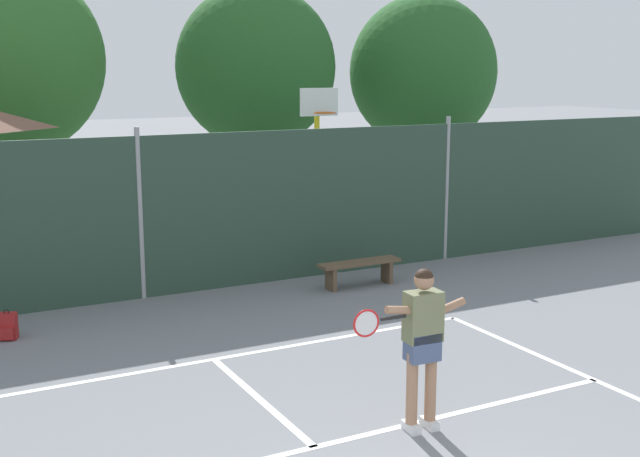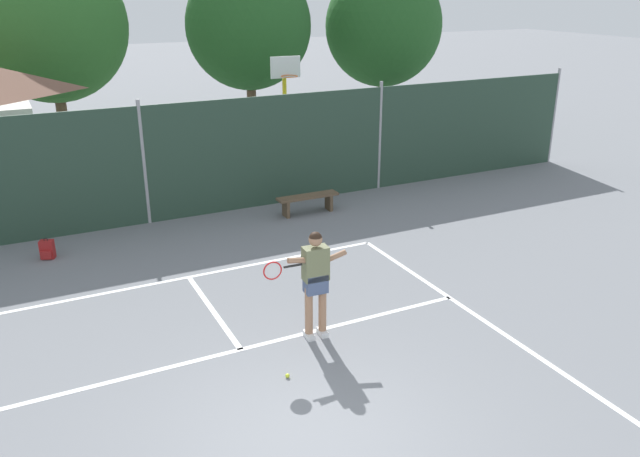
% 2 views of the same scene
% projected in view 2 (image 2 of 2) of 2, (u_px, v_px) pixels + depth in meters
% --- Properties ---
extents(ground_plane, '(120.00, 120.00, 0.00)m').
position_uv_depth(ground_plane, '(307.00, 442.00, 8.19)').
color(ground_plane, slate).
extents(court_markings, '(8.30, 11.10, 0.01)m').
position_uv_depth(court_markings, '(286.00, 414.00, 8.73)').
color(court_markings, white).
rests_on(court_markings, ground).
extents(chainlink_fence, '(26.09, 0.09, 3.00)m').
position_uv_depth(chainlink_fence, '(144.00, 166.00, 15.21)').
color(chainlink_fence, '#284233').
rests_on(chainlink_fence, ground).
extents(basketball_hoop, '(0.90, 0.67, 3.55)m').
position_uv_depth(basketball_hoop, '(286.00, 100.00, 18.57)').
color(basketball_hoop, yellow).
rests_on(basketball_hoop, ground).
extents(treeline_backdrop, '(27.48, 4.51, 6.70)m').
position_uv_depth(treeline_backdrop, '(109.00, 33.00, 21.85)').
color(treeline_backdrop, brown).
rests_on(treeline_backdrop, ground).
extents(tennis_player, '(1.44, 0.28, 1.85)m').
position_uv_depth(tennis_player, '(315.00, 276.00, 10.24)').
color(tennis_player, silver).
rests_on(tennis_player, ground).
extents(tennis_ball, '(0.07, 0.07, 0.07)m').
position_uv_depth(tennis_ball, '(287.00, 376.00, 9.52)').
color(tennis_ball, '#CCE033').
rests_on(tennis_ball, ground).
extents(backpack_red, '(0.33, 0.32, 0.46)m').
position_uv_depth(backpack_red, '(47.00, 250.00, 13.60)').
color(backpack_red, maroon).
rests_on(backpack_red, ground).
extents(courtside_bench, '(1.60, 0.36, 0.48)m').
position_uv_depth(courtside_bench, '(308.00, 200.00, 16.23)').
color(courtside_bench, brown).
rests_on(courtside_bench, ground).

